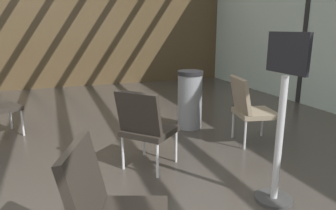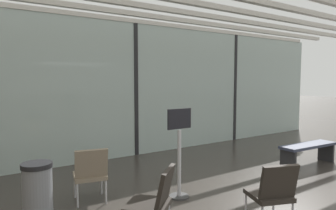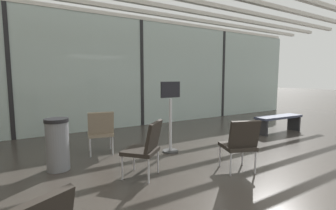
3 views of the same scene
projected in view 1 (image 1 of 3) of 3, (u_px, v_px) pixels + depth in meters
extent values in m
cube|color=black|center=(308.00, 18.00, 5.75)|extent=(0.10, 0.12, 3.28)
cube|color=#473823|center=(91.00, 20.00, 7.64)|extent=(0.10, 11.20, 3.28)
sphere|color=gray|center=(324.00, 11.00, 10.47)|extent=(2.23, 2.23, 2.23)
cylinder|color=#BCBCC1|center=(23.00, 123.00, 4.22)|extent=(0.03, 0.03, 0.37)
cylinder|color=#BCBCC1|center=(11.00, 117.00, 4.50)|extent=(0.03, 0.03, 0.37)
cube|color=#28231E|center=(84.00, 183.00, 1.66)|extent=(0.50, 0.30, 0.44)
cube|color=#7F705B|center=(255.00, 113.00, 3.92)|extent=(0.57, 0.57, 0.06)
cube|color=#7F705B|center=(241.00, 95.00, 3.83)|extent=(0.50, 0.24, 0.44)
cylinder|color=#BCBCC1|center=(277.00, 133.00, 3.80)|extent=(0.03, 0.03, 0.37)
cylinder|color=#BCBCC1|center=(262.00, 123.00, 4.21)|extent=(0.03, 0.03, 0.37)
cylinder|color=#BCBCC1|center=(245.00, 135.00, 3.74)|extent=(0.03, 0.03, 0.37)
cylinder|color=#BCBCC1|center=(233.00, 125.00, 4.15)|extent=(0.03, 0.03, 0.37)
cube|color=#28231E|center=(150.00, 131.00, 3.25)|extent=(0.68, 0.68, 0.06)
cube|color=#28231E|center=(138.00, 113.00, 3.00)|extent=(0.45, 0.42, 0.44)
cylinder|color=#BCBCC1|center=(176.00, 146.00, 3.39)|extent=(0.03, 0.03, 0.37)
cylinder|color=#BCBCC1|center=(144.00, 140.00, 3.58)|extent=(0.03, 0.03, 0.37)
cylinder|color=#BCBCC1|center=(157.00, 161.00, 3.03)|extent=(0.03, 0.03, 0.37)
cylinder|color=#BCBCC1|center=(123.00, 153.00, 3.22)|extent=(0.03, 0.03, 0.37)
cylinder|color=slate|center=(190.00, 102.00, 4.52)|extent=(0.36, 0.36, 0.80)
cylinder|color=black|center=(190.00, 73.00, 4.42)|extent=(0.38, 0.38, 0.06)
cylinder|color=#333333|center=(273.00, 199.00, 2.67)|extent=(0.32, 0.32, 0.03)
cylinder|color=#B2B2B7|center=(279.00, 141.00, 2.53)|extent=(0.06, 0.06, 1.10)
cube|color=black|center=(288.00, 53.00, 2.35)|extent=(0.44, 0.03, 0.32)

